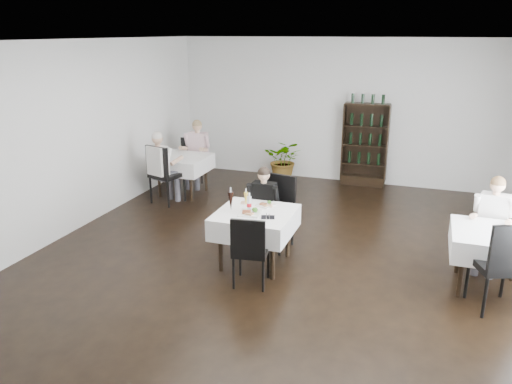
# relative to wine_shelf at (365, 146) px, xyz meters

# --- Properties ---
(room_shell) EXTENTS (9.00, 9.00, 9.00)m
(room_shell) POSITION_rel_wine_shelf_xyz_m (-0.60, -4.31, 0.65)
(room_shell) COLOR black
(room_shell) RESTS_ON ground
(wine_shelf) EXTENTS (0.90, 0.28, 1.75)m
(wine_shelf) POSITION_rel_wine_shelf_xyz_m (0.00, 0.00, 0.00)
(wine_shelf) COLOR black
(wine_shelf) RESTS_ON ground
(main_table) EXTENTS (1.03, 1.03, 0.77)m
(main_table) POSITION_rel_wine_shelf_xyz_m (-0.90, -4.31, -0.23)
(main_table) COLOR black
(main_table) RESTS_ON ground
(left_table) EXTENTS (0.98, 0.98, 0.77)m
(left_table) POSITION_rel_wine_shelf_xyz_m (-3.30, -1.81, -0.23)
(left_table) COLOR black
(left_table) RESTS_ON ground
(right_table) EXTENTS (0.98, 0.98, 0.77)m
(right_table) POSITION_rel_wine_shelf_xyz_m (2.10, -4.01, -0.23)
(right_table) COLOR black
(right_table) RESTS_ON ground
(potted_tree) EXTENTS (0.85, 0.75, 0.90)m
(potted_tree) POSITION_rel_wine_shelf_xyz_m (-1.67, -0.20, -0.40)
(potted_tree) COLOR #2A591E
(potted_tree) RESTS_ON ground
(main_chair_far) EXTENTS (0.58, 0.58, 1.08)m
(main_chair_far) POSITION_rel_wine_shelf_xyz_m (-0.81, -3.61, -0.23)
(main_chair_far) COLOR black
(main_chair_far) RESTS_ON ground
(main_chair_near) EXTENTS (0.49, 0.49, 0.95)m
(main_chair_near) POSITION_rel_wine_shelf_xyz_m (-0.75, -4.95, -0.30)
(main_chair_near) COLOR black
(main_chair_near) RESTS_ON ground
(left_chair_far) EXTENTS (0.55, 0.55, 0.99)m
(left_chair_far) POSITION_rel_wine_shelf_xyz_m (-3.42, -1.21, -0.28)
(left_chair_far) COLOR black
(left_chair_far) RESTS_ON ground
(left_chair_near) EXTENTS (0.63, 0.63, 1.13)m
(left_chair_near) POSITION_rel_wine_shelf_xyz_m (-3.36, -2.47, -0.20)
(left_chair_near) COLOR black
(left_chair_near) RESTS_ON ground
(right_chair_far) EXTENTS (0.57, 0.57, 0.99)m
(right_chair_far) POSITION_rel_wine_shelf_xyz_m (2.20, -3.31, -0.28)
(right_chair_far) COLOR black
(right_chair_far) RESTS_ON ground
(right_chair_near) EXTENTS (0.67, 0.67, 1.13)m
(right_chair_near) POSITION_rel_wine_shelf_xyz_m (2.16, -4.57, -0.20)
(right_chair_near) COLOR black
(right_chair_near) RESTS_ON ground
(diner_main) EXTENTS (0.47, 0.47, 1.25)m
(diner_main) POSITION_rel_wine_shelf_xyz_m (-0.97, -3.80, -0.12)
(diner_main) COLOR #45454D
(diner_main) RESTS_ON ground
(diner_left_far) EXTENTS (0.54, 0.54, 1.39)m
(diner_left_far) POSITION_rel_wine_shelf_xyz_m (-3.26, -1.24, -0.04)
(diner_left_far) COLOR #45454D
(diner_left_far) RESTS_ON ground
(diner_left_near) EXTENTS (0.59, 0.63, 1.39)m
(diner_left_near) POSITION_rel_wine_shelf_xyz_m (-3.37, -2.48, -0.04)
(diner_left_near) COLOR #45454D
(diner_left_near) RESTS_ON ground
(diner_right_far) EXTENTS (0.54, 0.57, 1.31)m
(diner_right_far) POSITION_rel_wine_shelf_xyz_m (2.13, -3.45, -0.08)
(diner_right_far) COLOR #45454D
(diner_right_far) RESTS_ON ground
(plate_far) EXTENTS (0.28, 0.28, 0.07)m
(plate_far) POSITION_rel_wine_shelf_xyz_m (-0.85, -4.02, -0.06)
(plate_far) COLOR white
(plate_far) RESTS_ON main_table
(plate_near) EXTENTS (0.31, 0.31, 0.09)m
(plate_near) POSITION_rel_wine_shelf_xyz_m (-0.94, -4.42, -0.06)
(plate_near) COLOR white
(plate_near) RESTS_ON main_table
(pilsner_dark) EXTENTS (0.08, 0.08, 0.33)m
(pilsner_dark) POSITION_rel_wine_shelf_xyz_m (-1.23, -4.37, 0.06)
(pilsner_dark) COLOR black
(pilsner_dark) RESTS_ON main_table
(pilsner_lager) EXTENTS (0.06, 0.06, 0.27)m
(pilsner_lager) POSITION_rel_wine_shelf_xyz_m (-1.09, -4.17, 0.03)
(pilsner_lager) COLOR gold
(pilsner_lager) RESTS_ON main_table
(coke_bottle) EXTENTS (0.07, 0.07, 0.26)m
(coke_bottle) POSITION_rel_wine_shelf_xyz_m (-0.99, -4.31, 0.03)
(coke_bottle) COLOR silver
(coke_bottle) RESTS_ON main_table
(napkin_cutlery) EXTENTS (0.21, 0.19, 0.02)m
(napkin_cutlery) POSITION_rel_wine_shelf_xyz_m (-0.67, -4.46, -0.07)
(napkin_cutlery) COLOR black
(napkin_cutlery) RESTS_ON main_table
(pepper_mill) EXTENTS (0.05, 0.05, 0.10)m
(pepper_mill) POSITION_rel_wine_shelf_xyz_m (2.26, -4.03, -0.02)
(pepper_mill) COLOR black
(pepper_mill) RESTS_ON right_table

